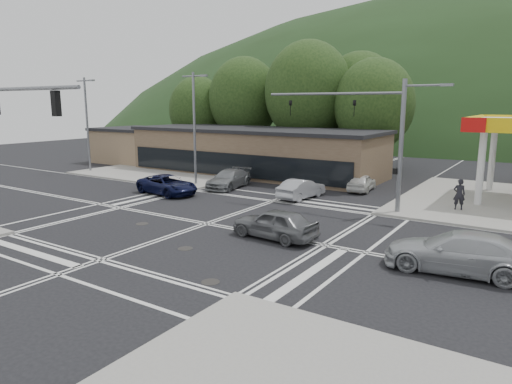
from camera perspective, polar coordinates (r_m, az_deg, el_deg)
The scene contains 20 objects.
ground at distance 25.65m, azimuth -6.18°, elevation -3.96°, with size 120.00×120.00×0.00m, color black.
sidewalk_nw at distance 46.40m, azimuth -8.79°, elevation 2.82°, with size 16.00×16.00×0.15m, color gray.
commercial_row at distance 43.48m, azimuth -0.18°, elevation 4.95°, with size 24.00×8.00×4.00m, color brown.
commercial_nw at distance 53.94m, azimuth -14.59°, elevation 5.57°, with size 8.00×7.00×3.60m, color #846B4F.
hill_north at distance 110.43m, azimuth 25.10°, elevation 6.58°, with size 252.00×126.00×140.00m, color #203719.
tree_n_a at distance 52.39m, azimuth -1.47°, elevation 11.62°, with size 8.00×8.00×11.75m.
tree_n_b at distance 48.31m, azimuth 6.54°, elevation 12.37°, with size 9.00×9.00×12.98m.
tree_n_c at distance 45.56m, azimuth 14.52°, elevation 10.55°, with size 7.60×7.60×10.87m.
tree_n_d at distance 55.26m, azimuth -7.27°, elevation 10.16°, with size 6.80×6.80×9.76m.
tree_n_e at distance 50.35m, azimuth 12.77°, elevation 11.38°, with size 8.40×8.40×11.98m.
streetlight_nw at distance 37.13m, azimuth -7.64°, elevation 8.54°, with size 2.50×0.25×9.00m.
streetlight_w at distance 47.07m, azimuth -20.34°, elevation 8.46°, with size 2.50×0.25×9.00m.
signal_mast_ne at distance 28.73m, azimuth 15.37°, elevation 7.59°, with size 11.65×0.30×8.00m.
car_blue_west at distance 34.25m, azimuth -11.04°, elevation 0.91°, with size 2.34×5.08×1.41m, color black.
car_grey_center at distance 22.65m, azimuth 2.36°, elevation -3.94°, with size 1.79×4.45×1.52m, color slate.
car_silver_east at distance 19.85m, azimuth 24.02°, elevation -6.89°, with size 2.31×5.69×1.65m, color #A8ABAF.
car_queue_a at distance 32.20m, azimuth 5.68°, elevation 0.40°, with size 1.47×4.22×1.39m, color #9B9DA2.
car_queue_b at distance 35.77m, azimuth 13.07°, elevation 1.18°, with size 1.56×3.89×1.32m, color silver.
car_northbound at distance 36.14m, azimuth -3.41°, elevation 1.64°, with size 2.02×4.97×1.44m, color slate.
pedestrian at distance 30.67m, azimuth 24.06°, elevation -0.26°, with size 0.70×0.46×1.92m, color black.
Camera 1 is at (15.79, -19.10, 6.61)m, focal length 32.00 mm.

